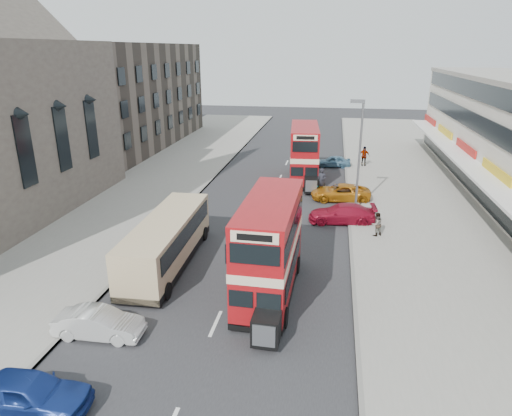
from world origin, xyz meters
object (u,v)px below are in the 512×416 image
Objects in this scene: car_left_front at (99,323)px; car_right_c at (333,161)px; street_lamp at (359,147)px; cyclist at (321,187)px; car_right_a at (342,214)px; coach at (167,240)px; car_right_b at (340,192)px; bus_main at (270,247)px; bus_second at (304,153)px; car_left_near at (27,394)px; pedestrian_near at (377,224)px; pedestrian_far at (364,156)px.

car_left_front is 1.08× the size of car_right_c.
street_lamp reaches higher than cyclist.
car_right_a is 6.05m from cyclist.
coach is 2.04× the size of car_right_b.
street_lamp is at bearing 20.04° from car_right_b.
cyclist is (-1.60, 5.83, 0.13)m from car_right_a.
bus_second is at bearing -89.33° from bus_main.
cyclist is at bearing -22.24° from car_left_near.
coach is 16.11m from cyclist.
bus_main is 9.98m from pedestrian_near.
car_left_near reaches higher than car_right_c.
pedestrian_near is (11.76, 5.83, -0.55)m from coach.
car_left_near is 0.92× the size of car_right_a.
car_left_near is at bearing -21.79° from car_right_c.
bus_second is at bearing -99.18° from pedestrian_near.
car_left_near is at bearing -95.39° from coach.
bus_second is 26.23m from car_left_front.
car_right_a is 2.31× the size of pedestrian_far.
car_left_front is 1.88× the size of pedestrian_far.
car_left_front is (-0.50, -6.89, -0.86)m from coach.
coach is (-10.59, -10.80, -3.31)m from street_lamp.
car_right_b is 1.35× the size of car_right_c.
bus_main is 27.18m from pedestrian_far.
cyclist reaches higher than car_right_b.
pedestrian_far is (5.91, 26.49, -1.34)m from bus_main.
cyclist is at bearing -123.84° from car_right_b.
bus_main is at bearing -104.58° from pedestrian_far.
cyclist is (1.77, -4.43, -1.73)m from bus_second.
car_right_a is at bearing -100.12° from pedestrian_far.
car_left_front is at bearing -6.58° from car_left_near.
bus_main is 5.54× the size of pedestrian_near.
car_left_near is at bearing -27.33° from car_right_b.
car_right_c is at bearing 179.30° from car_right_b.
car_right_a is at bearing -107.95° from bus_main.
car_left_front is 0.80× the size of car_right_b.
pedestrian_far is (2.31, 16.18, 0.48)m from car_right_a.
car_right_a is at bearing -35.52° from car_left_front.
bus_second is 1.91× the size of car_right_a.
car_left_front is 18.10m from car_right_a.
bus_main is at bearing -23.68° from car_right_a.
car_left_near reaches higher than car_left_front.
cyclist is at bearing -98.16° from pedestrian_near.
street_lamp is 21.29m from car_left_front.
coach is 2.27× the size of car_left_near.
car_right_c is (9.39, 30.66, -0.02)m from car_left_front.
bus_main is 20.58m from bus_second.
car_right_b is at bearing 117.42° from bus_second.
cyclist is at bearing -95.75° from bus_main.
car_right_b is 2.02× the size of cyclist.
pedestrian_far is at bearing 163.80° from car_right_b.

